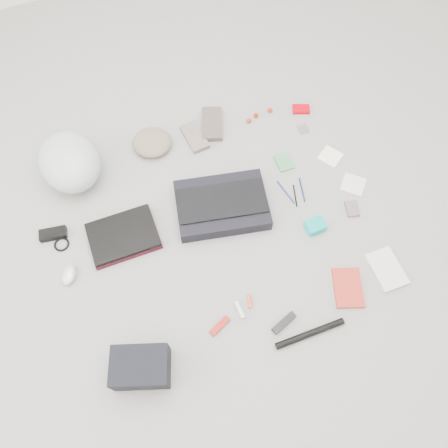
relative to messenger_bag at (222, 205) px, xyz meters
name	(u,v)px	position (x,y,z in m)	size (l,w,h in m)	color
ground_plane	(224,229)	(-0.03, -0.10, -0.04)	(4.00, 4.00, 0.00)	gray
messenger_bag	(222,205)	(0.00, 0.00, 0.00)	(0.44, 0.31, 0.07)	black
bag_flap	(222,201)	(0.00, 0.00, 0.04)	(0.42, 0.19, 0.01)	black
laptop_sleeve	(124,237)	(-0.49, 0.04, -0.03)	(0.32, 0.24, 0.02)	#370C14
laptop	(123,235)	(-0.49, 0.04, 0.00)	(0.31, 0.23, 0.02)	black
bike_helmet	(70,162)	(-0.61, 0.48, 0.07)	(0.29, 0.36, 0.22)	silver
beanie	(152,142)	(-0.19, 0.49, 0.00)	(0.20, 0.19, 0.07)	#7F735B
mitten_left	(195,137)	(0.03, 0.45, -0.02)	(0.09, 0.19, 0.03)	gray
mitten_right	(212,124)	(0.15, 0.50, -0.02)	(0.11, 0.21, 0.03)	brown
power_brick	(53,234)	(-0.80, 0.17, -0.02)	(0.12, 0.06, 0.03)	black
cable_coil	(62,244)	(-0.77, 0.11, -0.03)	(0.07, 0.07, 0.01)	black
mouse	(69,275)	(-0.77, -0.06, -0.02)	(0.06, 0.10, 0.04)	#BDBDBE
camera_bag	(141,367)	(-0.59, -0.58, 0.04)	(0.23, 0.16, 0.15)	black
multitool	(220,326)	(-0.23, -0.53, -0.03)	(0.10, 0.03, 0.02)	#A0170C
toiletry_tube_white	(240,310)	(-0.12, -0.50, -0.03)	(0.02, 0.02, 0.08)	beige
toiletry_tube_orange	(250,301)	(-0.07, -0.48, -0.03)	(0.02, 0.02, 0.06)	#CE5023
u_lock	(284,323)	(0.03, -0.63, -0.02)	(0.12, 0.03, 0.02)	black
bike_pump	(310,334)	(0.11, -0.71, -0.02)	(0.03, 0.03, 0.32)	black
book_red	(348,288)	(0.37, -0.60, -0.03)	(0.12, 0.18, 0.02)	red
book_white	(387,269)	(0.57, -0.59, -0.03)	(0.13, 0.19, 0.02)	silver
notepad	(284,162)	(0.40, 0.13, -0.03)	(0.08, 0.10, 0.01)	#438951
pen_blue	(286,192)	(0.33, -0.04, -0.03)	(0.01, 0.01, 0.15)	navy
pen_black	(295,196)	(0.37, -0.07, -0.03)	(0.01, 0.01, 0.12)	black
pen_navy	(302,190)	(0.41, -0.06, -0.03)	(0.01, 0.01, 0.14)	navy
accordion_wallet	(315,226)	(0.37, -0.27, -0.01)	(0.09, 0.07, 0.04)	#08B4B9
card_deck	(352,209)	(0.59, -0.25, -0.03)	(0.06, 0.09, 0.02)	slate
napkin_top	(330,156)	(0.64, 0.07, -0.03)	(0.10, 0.10, 0.01)	white
napkin_bottom	(353,184)	(0.67, -0.13, -0.03)	(0.11, 0.11, 0.01)	silver
lollipop_a	(249,120)	(0.34, 0.44, -0.02)	(0.03, 0.03, 0.03)	#B5261B
lollipop_b	(256,115)	(0.40, 0.46, -0.02)	(0.03, 0.03, 0.03)	#B91806
lollipop_c	(270,110)	(0.48, 0.46, -0.02)	(0.03, 0.03, 0.03)	#B42316
altoids_tin	(301,109)	(0.65, 0.41, -0.03)	(0.09, 0.06, 0.02)	red
stamp_sheet	(303,129)	(0.60, 0.28, -0.03)	(0.05, 0.06, 0.00)	slate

